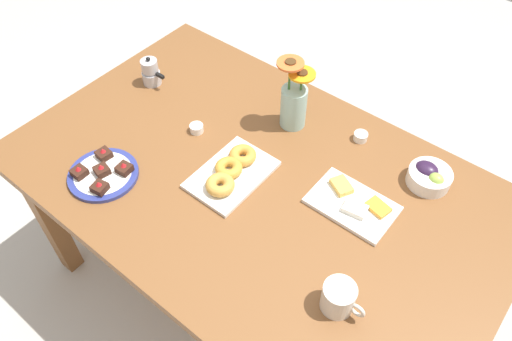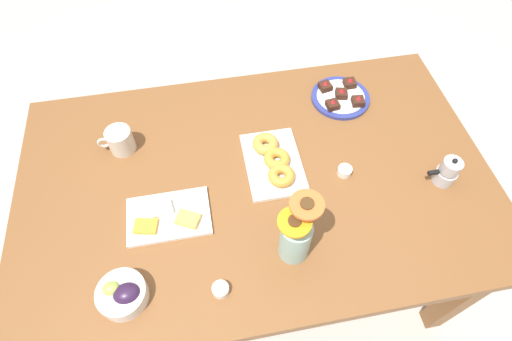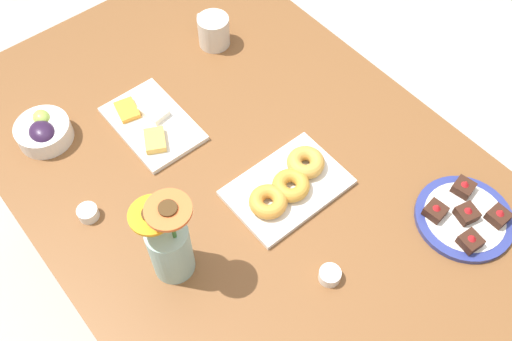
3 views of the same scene
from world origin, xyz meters
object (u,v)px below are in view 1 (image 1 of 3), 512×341
at_px(jam_cup_honey, 197,128).
at_px(coffee_mug, 339,298).
at_px(dining_table, 256,195).
at_px(moka_pot, 151,72).
at_px(croissant_platter, 231,172).
at_px(flower_vase, 294,103).
at_px(grape_bowl, 429,176).
at_px(cheese_platter, 353,203).
at_px(jam_cup_berry, 361,136).
at_px(dessert_plate, 103,174).

bearing_deg(jam_cup_honey, coffee_mug, -18.47).
bearing_deg(dining_table, jam_cup_honey, 172.49).
distance_m(jam_cup_honey, moka_pot, 0.33).
bearing_deg(croissant_platter, coffee_mug, -18.00).
relative_size(coffee_mug, flower_vase, 0.46).
height_order(grape_bowl, moka_pot, moka_pot).
relative_size(grape_bowl, croissant_platter, 0.49).
height_order(cheese_platter, croissant_platter, croissant_platter).
height_order(coffee_mug, grape_bowl, coffee_mug).
relative_size(croissant_platter, moka_pot, 2.35).
bearing_deg(coffee_mug, moka_pot, 162.42).
height_order(coffee_mug, jam_cup_honey, coffee_mug).
xyz_separation_m(croissant_platter, jam_cup_honey, (-0.23, 0.08, -0.00)).
height_order(jam_cup_berry, flower_vase, flower_vase).
relative_size(cheese_platter, moka_pot, 2.18).
relative_size(grape_bowl, moka_pot, 1.16).
height_order(coffee_mug, cheese_platter, coffee_mug).
height_order(coffee_mug, croissant_platter, coffee_mug).
xyz_separation_m(coffee_mug, moka_pot, (-1.05, 0.33, 0.00)).
xyz_separation_m(grape_bowl, flower_vase, (-0.50, -0.05, 0.07)).
xyz_separation_m(croissant_platter, jam_cup_berry, (0.24, 0.41, -0.00)).
height_order(dessert_plate, moka_pot, moka_pot).
bearing_deg(dining_table, coffee_mug, -25.19).
distance_m(croissant_platter, moka_pot, 0.57).
xyz_separation_m(coffee_mug, dessert_plate, (-0.83, -0.09, -0.03)).
relative_size(dining_table, moka_pot, 13.45).
distance_m(coffee_mug, moka_pot, 1.11).
distance_m(coffee_mug, croissant_platter, 0.54).
bearing_deg(grape_bowl, moka_pot, -168.92).
relative_size(jam_cup_honey, jam_cup_berry, 1.00).
bearing_deg(jam_cup_honey, flower_vase, 45.67).
bearing_deg(moka_pot, dessert_plate, -62.48).
relative_size(coffee_mug, jam_cup_honey, 2.58).
bearing_deg(dining_table, flower_vase, 102.23).
height_order(jam_cup_honey, jam_cup_berry, same).
distance_m(grape_bowl, jam_cup_honey, 0.79).
height_order(dining_table, jam_cup_honey, jam_cup_honey).
xyz_separation_m(coffee_mug, grape_bowl, (-0.01, 0.54, -0.02)).
height_order(grape_bowl, cheese_platter, grape_bowl).
distance_m(jam_cup_berry, flower_vase, 0.26).
xyz_separation_m(dining_table, grape_bowl, (0.44, 0.33, 0.12)).
xyz_separation_m(croissant_platter, moka_pot, (-0.54, 0.17, 0.03)).
bearing_deg(moka_pot, cheese_platter, -1.52).
bearing_deg(cheese_platter, coffee_mug, -65.39).
bearing_deg(jam_cup_honey, cheese_platter, 6.01).
bearing_deg(dining_table, dessert_plate, -142.40).
distance_m(coffee_mug, cheese_platter, 0.34).
distance_m(dining_table, dessert_plate, 0.50).
distance_m(coffee_mug, dessert_plate, 0.84).
xyz_separation_m(grape_bowl, moka_pot, (-1.05, -0.21, 0.02)).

